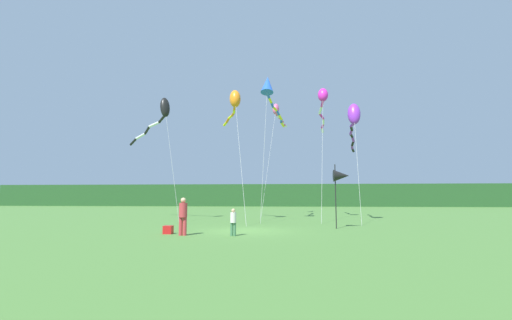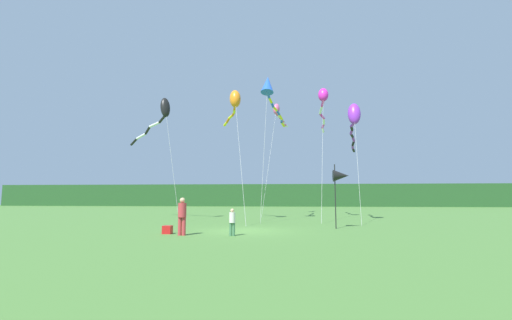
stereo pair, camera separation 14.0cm
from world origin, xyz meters
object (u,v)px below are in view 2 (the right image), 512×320
Objects in this scene: banner_flag_pole at (341,176)px; kite_black at (161,114)px; person_child at (232,221)px; person_adult at (182,214)px; kite_rainbow at (277,111)px; kite_magenta at (323,101)px; cooler_box at (167,230)px; kite_blue at (269,89)px; kite_purple at (354,118)px; kite_orange at (235,101)px.

banner_flag_pole is 0.38× the size of kite_black.
banner_flag_pole is at bearing 36.55° from person_child.
person_adult is 0.16× the size of kite_rainbow.
kite_magenta is at bearing 58.01° from person_adult.
person_child is at bearing -113.62° from kite_magenta.
kite_magenta is (13.26, 2.97, 1.53)m from kite_black.
cooler_box is 0.04× the size of kite_blue.
kite_purple is at bearing 52.53° from person_child.
kite_blue is at bearing 2.82° from kite_black.
kite_purple is at bearing -3.93° from kite_blue.
person_child is at bearing -96.37° from kite_blue.
kite_blue is at bearing -150.58° from kite_magenta.
kite_magenta is (-0.03, 8.75, 6.99)m from banner_flag_pole.
kite_black reaches higher than person_child.
kite_blue is 3.08m from kite_orange.
person_child is 0.13× the size of kite_orange.
cooler_box is 10.15m from banner_flag_pole.
person_adult is 17.75m from kite_magenta.
person_adult is 21.22m from kite_rainbow.
kite_magenta reaches higher than person_adult.
kite_purple is (15.24, -0.02, -0.72)m from kite_black.
person_adult is at bearing -62.73° from kite_black.
kite_black is at bearing 117.27° from person_adult.
kite_rainbow reaches higher than banner_flag_pole.
kite_rainbow is 12.66m from kite_black.
banner_flag_pole is 10.64m from kite_blue.
kite_magenta is at bearing 12.64° from kite_black.
kite_black is at bearing -137.05° from kite_rainbow.
person_adult is 12.42m from kite_orange.
kite_blue is (1.16, 10.43, 9.67)m from person_child.
person_child is at bearing -143.45° from banner_flag_pole.
banner_flag_pole is 16.69m from kite_rainbow.
kite_magenta is (-1.98, 2.99, 2.24)m from kite_purple.
kite_blue is at bearing 70.99° from person_adult.
kite_blue is 1.17× the size of kite_black.
person_adult is 0.19× the size of kite_purple.
person_adult is at bearing -96.10° from kite_orange.
kite_magenta is (9.03, 12.37, 9.81)m from cooler_box.
kite_orange is at bearing -108.01° from kite_rainbow.
kite_black is (-8.75, -0.43, -1.89)m from kite_blue.
kite_blue is 1.03× the size of kite_magenta.
banner_flag_pole is at bearing 27.47° from person_adult.
person_child is 3.44m from cooler_box.
banner_flag_pole is 0.34× the size of kite_magenta.
kite_rainbow is 1.14× the size of kite_orange.
person_adult is at bearing -32.98° from cooler_box.
kite_purple is at bearing 44.72° from person_adult.
kite_orange is at bearing -156.78° from kite_blue.
kite_black is at bearing -167.36° from kite_magenta.
kite_blue is 1.00× the size of kite_rainbow.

